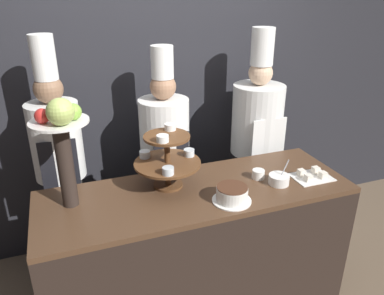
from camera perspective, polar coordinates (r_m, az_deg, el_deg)
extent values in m
cube|color=#232328|center=(3.11, -5.90, 10.01)|extent=(10.00, 0.06, 2.80)
cube|color=black|center=(2.65, 0.77, -15.59)|extent=(1.98, 0.67, 0.90)
cube|color=#4C3321|center=(2.38, 0.83, -6.82)|extent=(1.98, 0.67, 0.03)
cylinder|color=brown|center=(2.42, -3.67, -5.65)|extent=(0.19, 0.19, 0.02)
cylinder|color=brown|center=(2.34, -3.77, -2.12)|extent=(0.04, 0.04, 0.35)
cylinder|color=brown|center=(2.35, -3.76, -2.41)|extent=(0.42, 0.42, 0.02)
cylinder|color=brown|center=(2.28, -3.88, 1.64)|extent=(0.29, 0.29, 0.02)
cylinder|color=silver|center=(2.42, -0.48, -0.79)|extent=(0.07, 0.07, 0.04)
cylinder|color=red|center=(2.42, -0.48, -0.94)|extent=(0.06, 0.06, 0.03)
cylinder|color=silver|center=(2.41, -7.20, -1.03)|extent=(0.07, 0.07, 0.04)
cylinder|color=green|center=(2.41, -7.19, -1.18)|extent=(0.06, 0.06, 0.03)
cylinder|color=silver|center=(2.19, -3.66, -3.57)|extent=(0.07, 0.07, 0.04)
cylinder|color=gold|center=(2.19, -3.65, -3.72)|extent=(0.06, 0.06, 0.03)
cylinder|color=white|center=(2.36, -3.34, 3.16)|extent=(0.07, 0.07, 0.04)
cylinder|color=white|center=(2.18, -4.50, 1.37)|extent=(0.07, 0.07, 0.04)
cylinder|color=#2D231E|center=(2.22, -18.70, -2.63)|extent=(0.09, 0.09, 0.51)
cylinder|color=white|center=(2.12, -19.61, 3.70)|extent=(0.32, 0.32, 0.01)
sphere|color=#84B742|center=(2.09, -17.67, 5.21)|extent=(0.09, 0.09, 0.09)
sphere|color=orange|center=(2.18, -20.03, 5.59)|extent=(0.09, 0.09, 0.09)
sphere|color=red|center=(2.09, -21.87, 4.46)|extent=(0.08, 0.08, 0.08)
sphere|color=#ADC160|center=(2.03, -19.42, 5.16)|extent=(0.14, 0.14, 0.14)
cylinder|color=white|center=(2.27, 6.06, -8.03)|extent=(0.24, 0.24, 0.01)
cylinder|color=white|center=(2.24, 6.11, -7.04)|extent=(0.19, 0.19, 0.08)
cylinder|color=#472819|center=(2.22, 6.16, -6.05)|extent=(0.18, 0.18, 0.01)
cylinder|color=white|center=(2.53, 10.07, -4.02)|extent=(0.08, 0.08, 0.06)
cube|color=white|center=(2.64, 17.76, -4.32)|extent=(0.26, 0.19, 0.01)
cube|color=silver|center=(2.57, 17.31, -4.43)|extent=(0.04, 0.04, 0.04)
cube|color=silver|center=(2.63, 19.33, -3.98)|extent=(0.04, 0.04, 0.04)
cube|color=silver|center=(2.62, 16.31, -3.70)|extent=(0.04, 0.04, 0.04)
cube|color=silver|center=(2.69, 18.32, -3.27)|extent=(0.04, 0.04, 0.04)
cylinder|color=white|center=(2.49, 13.10, -4.76)|extent=(0.13, 0.13, 0.06)
cylinder|color=#BCBCC1|center=(2.47, 13.98, -3.06)|extent=(0.05, 0.01, 0.11)
cube|color=#38332D|center=(3.06, -18.11, -11.28)|extent=(0.26, 0.14, 0.87)
cylinder|color=white|center=(2.73, -19.95, 0.97)|extent=(0.35, 0.35, 0.54)
cube|color=black|center=(2.62, -19.53, -2.49)|extent=(0.24, 0.01, 0.34)
sphere|color=#846047|center=(2.62, -21.05, 8.31)|extent=(0.19, 0.19, 0.19)
cylinder|color=white|center=(2.58, -21.71, 12.64)|extent=(0.15, 0.15, 0.28)
cube|color=black|center=(3.15, -3.85, -9.34)|extent=(0.28, 0.15, 0.83)
cylinder|color=white|center=(2.84, -4.22, 2.21)|extent=(0.38, 0.38, 0.53)
cube|color=black|center=(2.72, -3.11, -1.14)|extent=(0.26, 0.01, 0.34)
sphere|color=#A37556|center=(2.73, -4.45, 9.23)|extent=(0.19, 0.19, 0.19)
cylinder|color=white|center=(2.69, -4.57, 12.85)|extent=(0.16, 0.16, 0.23)
cube|color=black|center=(3.42, 9.09, -6.85)|extent=(0.31, 0.17, 0.82)
cylinder|color=white|center=(3.13, 9.90, 4.22)|extent=(0.42, 0.42, 0.58)
cube|color=white|center=(3.01, 11.58, 0.96)|extent=(0.29, 0.01, 0.37)
sphere|color=#DBB28E|center=(3.03, 10.41, 11.08)|extent=(0.19, 0.19, 0.19)
cylinder|color=white|center=(2.99, 10.71, 14.89)|extent=(0.18, 0.18, 0.28)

